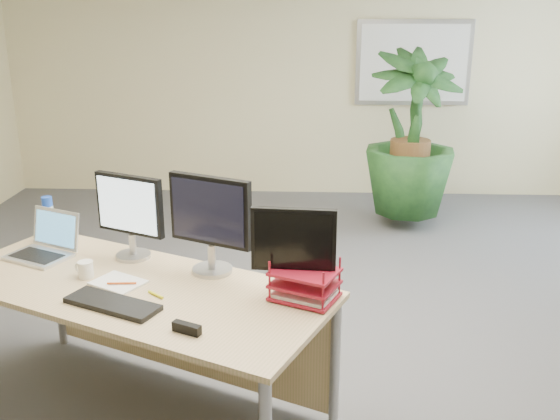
{
  "coord_description": "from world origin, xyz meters",
  "views": [
    {
      "loc": [
        0.02,
        -3.31,
        2.17
      ],
      "look_at": [
        -0.15,
        0.35,
        0.96
      ],
      "focal_mm": 40.0,
      "sensor_mm": 36.0,
      "label": 1
    }
  ],
  "objects_px": {
    "monitor_right": "(210,218)",
    "laptop": "(46,245)",
    "floor_plant": "(410,155)",
    "desk": "(149,305)",
    "monitor_left": "(130,211)"
  },
  "relations": [
    {
      "from": "monitor_right",
      "to": "laptop",
      "type": "distance_m",
      "value": 1.05
    },
    {
      "from": "floor_plant",
      "to": "laptop",
      "type": "height_order",
      "value": "floor_plant"
    },
    {
      "from": "floor_plant",
      "to": "monitor_right",
      "type": "height_order",
      "value": "floor_plant"
    },
    {
      "from": "desk",
      "to": "floor_plant",
      "type": "height_order",
      "value": "floor_plant"
    },
    {
      "from": "floor_plant",
      "to": "monitor_left",
      "type": "xyz_separation_m",
      "value": [
        -2.01,
        -2.87,
        0.32
      ]
    },
    {
      "from": "monitor_left",
      "to": "monitor_right",
      "type": "xyz_separation_m",
      "value": [
        0.48,
        -0.18,
        0.03
      ]
    },
    {
      "from": "monitor_left",
      "to": "floor_plant",
      "type": "bearing_deg",
      "value": 54.95
    },
    {
      "from": "laptop",
      "to": "monitor_right",
      "type": "bearing_deg",
      "value": -11.36
    },
    {
      "from": "monitor_left",
      "to": "monitor_right",
      "type": "bearing_deg",
      "value": -20.8
    },
    {
      "from": "desk",
      "to": "floor_plant",
      "type": "distance_m",
      "value": 3.65
    },
    {
      "from": "desk",
      "to": "monitor_left",
      "type": "distance_m",
      "value": 0.54
    },
    {
      "from": "monitor_left",
      "to": "laptop",
      "type": "height_order",
      "value": "monitor_left"
    },
    {
      "from": "monitor_left",
      "to": "monitor_right",
      "type": "height_order",
      "value": "monitor_right"
    },
    {
      "from": "desk",
      "to": "monitor_left",
      "type": "xyz_separation_m",
      "value": [
        -0.15,
        0.27,
        0.45
      ]
    },
    {
      "from": "monitor_left",
      "to": "monitor_right",
      "type": "relative_size",
      "value": 0.91
    }
  ]
}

